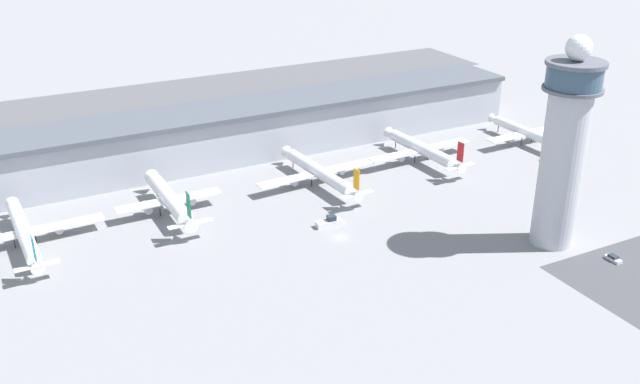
# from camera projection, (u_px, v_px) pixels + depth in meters

# --- Properties ---
(ground_plane) EXTENTS (1000.00, 1000.00, 0.00)m
(ground_plane) POSITION_uv_depth(u_px,v_px,m) (340.00, 237.00, 192.12)
(ground_plane) COLOR gray
(terminal_building) EXTENTS (210.95, 25.00, 18.00)m
(terminal_building) POSITION_uv_depth(u_px,v_px,m) (241.00, 130.00, 245.05)
(terminal_building) COLOR #A3A8B2
(terminal_building) RESTS_ON ground
(runway_strip) EXTENTS (316.42, 44.00, 0.01)m
(runway_strip) POSITION_uv_depth(u_px,v_px,m) (169.00, 94.00, 318.91)
(runway_strip) COLOR #515154
(runway_strip) RESTS_ON ground
(control_tower) EXTENTS (14.66, 14.66, 55.18)m
(control_tower) POSITION_uv_depth(u_px,v_px,m) (564.00, 146.00, 178.72)
(control_tower) COLOR #ADB2BC
(control_tower) RESTS_ON ground
(airplane_gate_bravo) EXTENTS (41.74, 42.90, 11.85)m
(airplane_gate_bravo) POSITION_uv_depth(u_px,v_px,m) (24.00, 233.00, 186.15)
(airplane_gate_bravo) COLOR white
(airplane_gate_bravo) RESTS_ON ground
(airplane_gate_charlie) EXTENTS (30.53, 38.97, 13.97)m
(airplane_gate_charlie) POSITION_uv_depth(u_px,v_px,m) (170.00, 200.00, 203.48)
(airplane_gate_charlie) COLOR white
(airplane_gate_charlie) RESTS_ON ground
(airplane_gate_delta) EXTENTS (41.68, 44.00, 12.39)m
(airplane_gate_delta) POSITION_uv_depth(u_px,v_px,m) (319.00, 172.00, 223.33)
(airplane_gate_delta) COLOR white
(airplane_gate_delta) RESTS_ON ground
(airplane_gate_echo) EXTENTS (40.34, 40.67, 12.95)m
(airplane_gate_echo) POSITION_uv_depth(u_px,v_px,m) (422.00, 149.00, 241.30)
(airplane_gate_echo) COLOR white
(airplane_gate_echo) RESTS_ON ground
(airplane_gate_foxtrot) EXTENTS (33.99, 39.81, 11.71)m
(airplane_gate_foxtrot) POSITION_uv_depth(u_px,v_px,m) (528.00, 133.00, 256.84)
(airplane_gate_foxtrot) COLOR white
(airplane_gate_foxtrot) RESTS_ON ground
(service_truck_baggage) EXTENTS (7.61, 3.20, 3.05)m
(service_truck_baggage) POSITION_uv_depth(u_px,v_px,m) (329.00, 222.00, 198.08)
(service_truck_baggage) COLOR black
(service_truck_baggage) RESTS_ON ground
(car_white_wagon) EXTENTS (1.95, 4.54, 1.42)m
(car_white_wagon) POSITION_uv_depth(u_px,v_px,m) (613.00, 258.00, 180.46)
(car_white_wagon) COLOR black
(car_white_wagon) RESTS_ON ground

